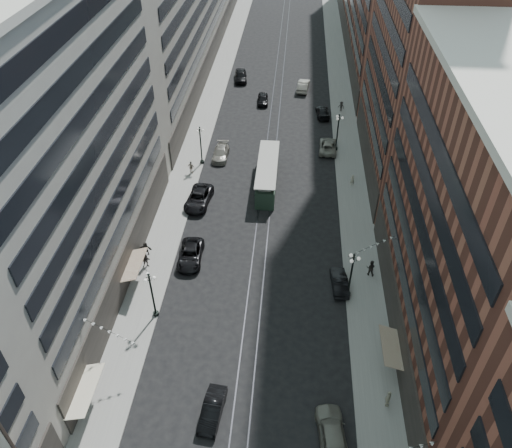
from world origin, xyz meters
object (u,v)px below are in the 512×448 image
(car_4, at_px, (332,434))
(car_10, at_px, (339,282))
(car_8, at_px, (221,153))
(lamppost_se_mid, at_px, (338,131))
(streetcar, at_px, (267,175))
(car_7, at_px, (199,198))
(pedestrian_9, at_px, (341,106))
(car_5, at_px, (212,410))
(pedestrian_8, at_px, (352,180))
(car_13, at_px, (263,99))
(pedestrian_5, at_px, (146,249))
(car_14, at_px, (303,85))
(pedestrian_4, at_px, (388,399))
(car_2, at_px, (190,255))
(pedestrian_6, at_px, (191,167))
(pedestrian_2, at_px, (146,260))
(lamppost_sw_far, at_px, (152,293))
(lamppost_sw_mid, at_px, (201,144))
(car_11, at_px, (328,146))
(car_9, at_px, (241,76))
(car_12, at_px, (323,112))
(lamppost_se_far, at_px, (351,274))

(car_4, relative_size, car_10, 1.24)
(car_8, bearing_deg, lamppost_se_mid, 11.74)
(streetcar, xyz_separation_m, car_7, (-8.11, -4.86, -0.65))
(streetcar, relative_size, pedestrian_9, 7.05)
(car_5, xyz_separation_m, pedestrian_8, (13.19, 32.96, 0.21))
(car_13, bearing_deg, car_4, -83.76)
(car_5, height_order, pedestrian_5, pedestrian_5)
(car_14, bearing_deg, car_4, 99.12)
(car_13, bearing_deg, streetcar, -87.56)
(lamppost_se_mid, relative_size, car_8, 1.11)
(car_10, relative_size, car_14, 0.82)
(pedestrian_4, bearing_deg, car_2, 69.19)
(lamppost_se_mid, distance_m, pedestrian_6, 20.93)
(pedestrian_2, bearing_deg, car_2, 0.53)
(car_2, relative_size, car_5, 1.23)
(car_13, bearing_deg, lamppost_sw_far, -101.52)
(streetcar, bearing_deg, lamppost_sw_mid, 155.63)
(lamppost_se_mid, relative_size, car_11, 1.08)
(car_13, relative_size, pedestrian_8, 2.73)
(car_14, xyz_separation_m, pedestrian_9, (6.11, -7.79, 0.11))
(car_8, bearing_deg, lamppost_sw_mid, -141.48)
(car_2, xyz_separation_m, car_8, (0.43, 20.89, -0.02))
(lamppost_sw_mid, bearing_deg, pedestrian_9, 40.92)
(streetcar, height_order, car_9, streetcar)
(car_2, relative_size, car_8, 1.07)
(pedestrian_4, distance_m, pedestrian_8, 31.09)
(pedestrian_5, bearing_deg, pedestrian_2, -69.80)
(car_9, bearing_deg, pedestrian_5, -103.14)
(car_11, bearing_deg, pedestrian_4, 98.36)
(car_14, distance_m, pedestrian_8, 29.34)
(car_7, bearing_deg, car_12, 62.82)
(pedestrian_5, bearing_deg, car_11, 54.57)
(car_10, bearing_deg, car_11, -94.14)
(streetcar, distance_m, pedestrian_5, 18.98)
(lamppost_se_mid, xyz_separation_m, car_9, (-16.00, 23.12, -2.21))
(pedestrian_9, bearing_deg, pedestrian_8, -67.27)
(car_13, bearing_deg, lamppost_se_mid, -54.31)
(pedestrian_4, distance_m, car_9, 65.54)
(car_5, xyz_separation_m, car_11, (10.37, 41.63, 0.00))
(lamppost_sw_mid, height_order, car_13, lamppost_sw_mid)
(pedestrian_2, height_order, pedestrian_6, pedestrian_6)
(car_12, relative_size, pedestrian_9, 2.92)
(car_10, relative_size, pedestrian_5, 2.68)
(lamppost_se_far, distance_m, car_5, 18.03)
(lamppost_sw_mid, height_order, pedestrian_2, lamppost_sw_mid)
(pedestrian_2, height_order, car_14, pedestrian_2)
(car_4, bearing_deg, car_8, -77.47)
(lamppost_se_far, bearing_deg, car_13, 105.09)
(car_11, bearing_deg, pedestrian_5, 52.69)
(car_9, bearing_deg, car_8, -96.68)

